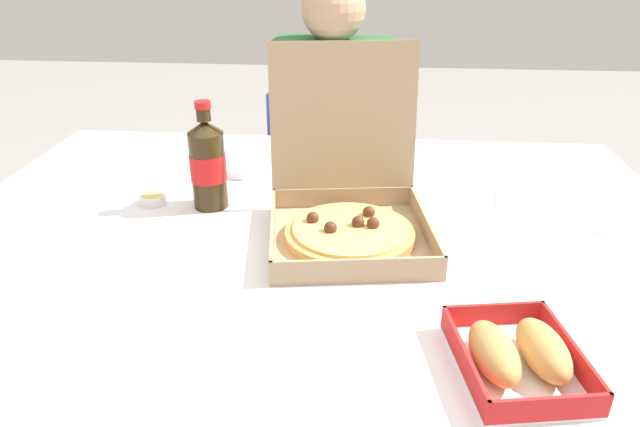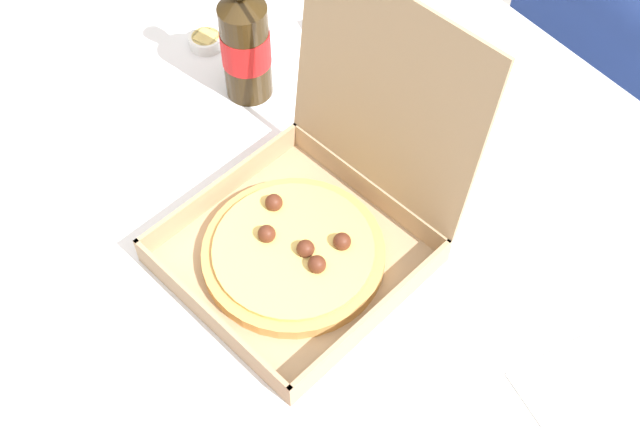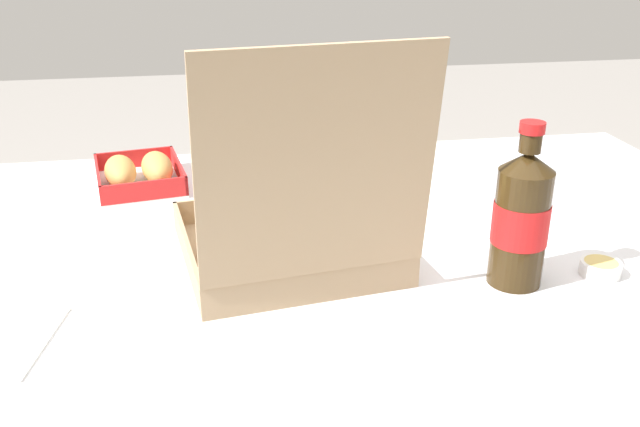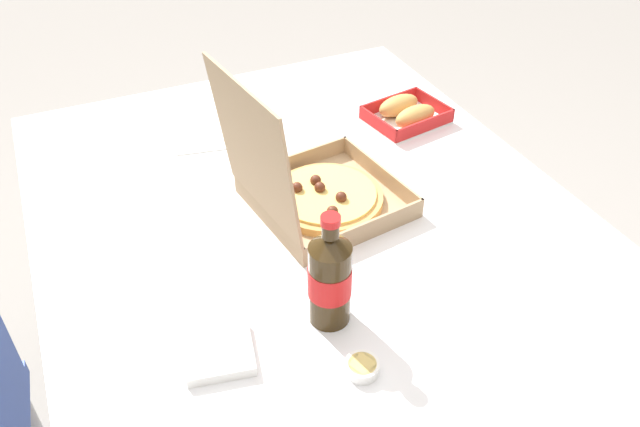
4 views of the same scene
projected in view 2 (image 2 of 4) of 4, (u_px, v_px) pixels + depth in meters
ground_plane at (301, 414)px, 1.71m from camera, size 10.00×10.00×0.00m
dining_table at (292, 234)px, 1.16m from camera, size 1.47×1.10×0.74m
chair at (606, 92)px, 1.61m from camera, size 0.42×0.42×0.83m
pizza_box_open at (310, 225)px, 1.03m from camera, size 0.33×0.37×0.33m
cola_bottle at (245, 44)px, 1.17m from camera, size 0.07×0.07×0.22m
paper_menu at (611, 423)px, 0.93m from camera, size 0.23×0.19×0.00m
napkin_pile at (349, 32)px, 1.31m from camera, size 0.13×0.13×0.02m
dipping_sauce_cup at (206, 40)px, 1.29m from camera, size 0.06×0.06×0.02m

